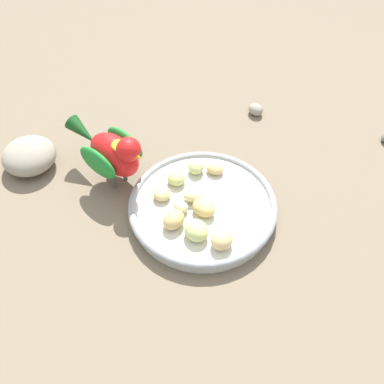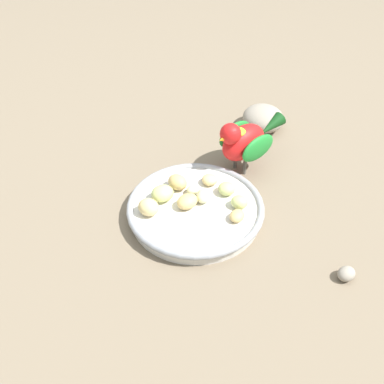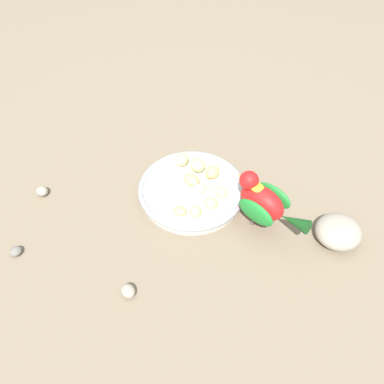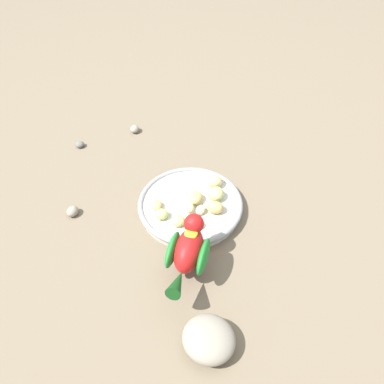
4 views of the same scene
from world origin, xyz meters
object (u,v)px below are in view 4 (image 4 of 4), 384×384
object	(u,v)px
apple_piece_1	(201,210)
rock_large	(209,339)
apple_piece_5	(216,194)
parrot	(188,250)
apple_piece_6	(196,223)
pebble_1	(73,211)
apple_piece_2	(214,181)
feeding_bowl	(191,206)
apple_piece_8	(179,221)
apple_piece_0	(196,198)
pebble_2	(80,144)
pebble_0	(135,129)
apple_piece_9	(157,205)
apple_piece_3	(215,207)
apple_piece_4	(189,207)
apple_piece_7	(161,214)

from	to	relation	value
apple_piece_1	rock_large	distance (m)	0.28
apple_piece_5	parrot	xyz separation A→B (m)	(0.02, -0.18, 0.03)
apple_piece_1	apple_piece_6	distance (m)	0.04
pebble_1	apple_piece_2	bearing A→B (deg)	36.01
feeding_bowl	apple_piece_1	distance (m)	0.03
apple_piece_8	pebble_1	distance (m)	0.24
apple_piece_2	apple_piece_8	size ratio (longest dim) A/B	1.21
apple_piece_5	apple_piece_0	bearing A→B (deg)	-145.19
apple_piece_6	pebble_2	world-z (taller)	apple_piece_6
feeding_bowl	apple_piece_8	bearing A→B (deg)	-90.15
parrot	pebble_1	xyz separation A→B (m)	(-0.30, 0.03, -0.06)
pebble_0	pebble_1	distance (m)	0.32
pebble_2	apple_piece_2	bearing A→B (deg)	-2.20
apple_piece_1	apple_piece_9	xyz separation A→B (m)	(-0.09, -0.03, 0.00)
pebble_1	pebble_2	world-z (taller)	pebble_1
rock_large	feeding_bowl	bearing A→B (deg)	119.00
apple_piece_8	apple_piece_3	bearing A→B (deg)	50.20
feeding_bowl	pebble_0	distance (m)	0.33
apple_piece_3	pebble_0	distance (m)	0.38
apple_piece_3	apple_piece_8	size ratio (longest dim) A/B	1.24
apple_piece_6	pebble_1	xyz separation A→B (m)	(-0.27, -0.06, -0.02)
apple_piece_3	apple_piece_8	world-z (taller)	apple_piece_3
feeding_bowl	apple_piece_9	bearing A→B (deg)	-149.27
rock_large	pebble_2	xyz separation A→B (m)	(-0.51, 0.36, -0.02)
apple_piece_8	pebble_1	size ratio (longest dim) A/B	1.02
apple_piece_8	pebble_2	bearing A→B (deg)	157.13
apple_piece_1	apple_piece_4	bearing A→B (deg)	-170.97
apple_piece_7	pebble_2	xyz separation A→B (m)	(-0.32, 0.15, -0.02)
apple_piece_0	apple_piece_5	bearing A→B (deg)	34.81
feeding_bowl	apple_piece_3	xyz separation A→B (m)	(0.05, 0.00, 0.02)
apple_piece_2	apple_piece_8	distance (m)	0.14
apple_piece_4	rock_large	xyz separation A→B (m)	(0.15, -0.25, -0.01)
apple_piece_1	apple_piece_6	size ratio (longest dim) A/B	0.89
apple_piece_1	apple_piece_5	distance (m)	0.06
apple_piece_1	apple_piece_7	world-z (taller)	apple_piece_7
apple_piece_5	parrot	distance (m)	0.19
apple_piece_2	pebble_0	bearing A→B (deg)	155.51
apple_piece_1	rock_large	size ratio (longest dim) A/B	0.27
apple_piece_8	pebble_1	world-z (taller)	apple_piece_8
apple_piece_4	apple_piece_5	xyz separation A→B (m)	(0.04, 0.06, 0.00)
apple_piece_5	pebble_2	world-z (taller)	apple_piece_5
apple_piece_1	apple_piece_3	xyz separation A→B (m)	(0.03, 0.02, 0.01)
apple_piece_7	pebble_0	size ratio (longest dim) A/B	1.06
parrot	rock_large	size ratio (longest dim) A/B	1.85
apple_piece_0	apple_piece_7	bearing A→B (deg)	-123.01
apple_piece_9	pebble_0	world-z (taller)	apple_piece_9
rock_large	pebble_2	size ratio (longest dim) A/B	3.99
pebble_0	pebble_2	size ratio (longest dim) A/B	1.19
apple_piece_6	pebble_2	distance (m)	0.42
feeding_bowl	pebble_0	xyz separation A→B (m)	(-0.26, 0.21, -0.00)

